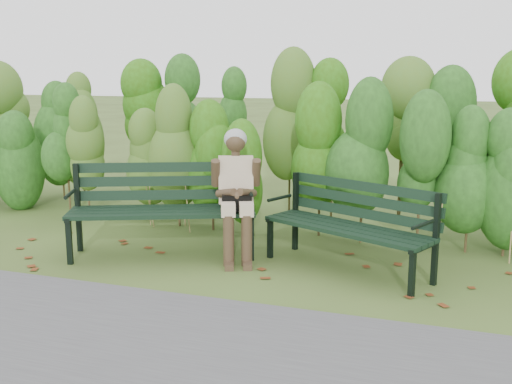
% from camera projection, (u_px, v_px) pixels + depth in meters
% --- Properties ---
extents(ground, '(80.00, 80.00, 0.00)m').
position_uv_depth(ground, '(245.00, 268.00, 6.33)').
color(ground, '#3C4B20').
extents(footpath, '(60.00, 2.50, 0.01)m').
position_uv_depth(footpath, '(142.00, 360.00, 4.29)').
color(footpath, '#474749').
rests_on(footpath, ground).
extents(hedge_band, '(11.04, 1.67, 2.42)m').
position_uv_depth(hedge_band, '(293.00, 132.00, 7.81)').
color(hedge_band, '#47381E').
rests_on(hedge_band, ground).
extents(leaf_litter, '(6.07, 1.96, 0.01)m').
position_uv_depth(leaf_litter, '(227.00, 270.00, 6.23)').
color(leaf_litter, brown).
rests_on(leaf_litter, ground).
extents(bench_left, '(2.14, 1.40, 1.02)m').
position_uv_depth(bench_left, '(163.00, 201.00, 6.74)').
color(bench_left, black).
rests_on(bench_left, ground).
extents(bench_right, '(1.90, 1.29, 0.91)m').
position_uv_depth(bench_right, '(353.00, 219.00, 6.21)').
color(bench_right, black).
rests_on(bench_right, ground).
extents(seated_woman, '(0.65, 0.86, 1.42)m').
position_uv_depth(seated_woman, '(236.00, 186.00, 6.55)').
color(seated_woman, '#C4AE96').
rests_on(seated_woman, ground).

